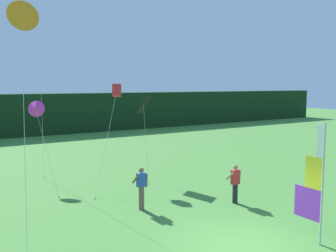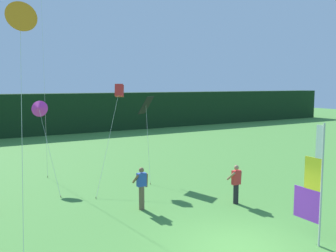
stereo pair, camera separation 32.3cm
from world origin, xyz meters
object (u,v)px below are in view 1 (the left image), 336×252
object	(u,v)px
banner_flag	(314,185)
kite_orange_delta_1	(22,18)
kite_red_box_4	(117,91)
person_mid_field	(141,187)
kite_black_diamond_0	(144,107)
person_near_banner	(235,183)
kite_magenta_delta_2	(36,109)

from	to	relation	value
banner_flag	kite_orange_delta_1	world-z (taller)	kite_orange_delta_1
kite_red_box_4	kite_orange_delta_1	bearing A→B (deg)	-130.77
banner_flag	person_mid_field	size ratio (longest dim) A/B	2.25
banner_flag	kite_black_diamond_0	bearing A→B (deg)	92.67
person_near_banner	kite_black_diamond_0	size ratio (longest dim) A/B	0.38
kite_black_diamond_0	kite_orange_delta_1	distance (m)	9.98
kite_black_diamond_0	kite_magenta_delta_2	distance (m)	5.51
kite_magenta_delta_2	banner_flag	bearing A→B (deg)	-65.95
person_near_banner	kite_red_box_4	xyz separation A→B (m)	(-2.30, 6.69, 3.74)
person_near_banner	kite_black_diamond_0	distance (m)	6.81
kite_black_diamond_0	kite_red_box_4	xyz separation A→B (m)	(-1.27, 0.60, 0.87)
banner_flag	person_near_banner	xyz separation A→B (m)	(0.55, 4.16, -0.96)
person_near_banner	kite_magenta_delta_2	bearing A→B (deg)	126.43
person_near_banner	kite_black_diamond_0	world-z (taller)	kite_black_diamond_0
person_near_banner	kite_orange_delta_1	xyz separation A→B (m)	(-8.21, -0.15, 5.90)
banner_flag	kite_orange_delta_1	bearing A→B (deg)	152.35
person_near_banner	kite_orange_delta_1	world-z (taller)	kite_orange_delta_1
banner_flag	kite_black_diamond_0	world-z (taller)	kite_black_diamond_0
banner_flag	person_mid_field	xyz separation A→B (m)	(-3.15, 5.51, -0.92)
person_mid_field	kite_black_diamond_0	world-z (taller)	kite_black_diamond_0
kite_magenta_delta_2	kite_red_box_4	distance (m)	4.20
kite_orange_delta_1	kite_red_box_4	xyz separation A→B (m)	(5.90, 6.84, -2.16)
person_mid_field	kite_orange_delta_1	world-z (taller)	kite_orange_delta_1
person_mid_field	person_near_banner	bearing A→B (deg)	-20.07
kite_black_diamond_0	kite_orange_delta_1	size ratio (longest dim) A/B	0.60
kite_magenta_delta_2	kite_red_box_4	bearing A→B (deg)	-22.53
kite_magenta_delta_2	kite_red_box_4	world-z (taller)	kite_red_box_4
person_near_banner	person_mid_field	size ratio (longest dim) A/B	0.96
kite_red_box_4	kite_black_diamond_0	bearing A→B (deg)	-25.10
kite_black_diamond_0	banner_flag	bearing A→B (deg)	-87.33
banner_flag	kite_red_box_4	world-z (taller)	kite_red_box_4
person_near_banner	kite_black_diamond_0	bearing A→B (deg)	99.60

